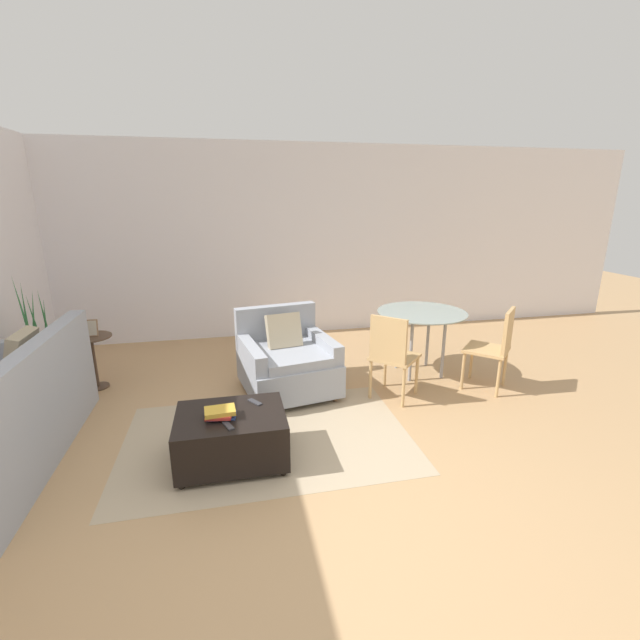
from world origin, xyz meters
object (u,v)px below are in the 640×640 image
(armchair, at_px, (287,361))
(side_table, at_px, (93,352))
(tv_remote_secondary, at_px, (227,424))
(potted_plant, at_px, (43,370))
(dining_chair_near_left, at_px, (392,352))
(ottoman, at_px, (232,435))
(dining_table, at_px, (421,320))
(book_stack, at_px, (220,413))
(picture_frame, at_px, (89,328))
(tv_remote_primary, at_px, (255,402))
(dining_chair_near_right, at_px, (496,344))

(armchair, relative_size, side_table, 1.84)
(tv_remote_secondary, bearing_deg, potted_plant, 135.13)
(potted_plant, distance_m, dining_chair_near_left, 3.70)
(ottoman, relative_size, dining_table, 0.82)
(tv_remote_secondary, bearing_deg, dining_table, 34.18)
(book_stack, height_order, dining_chair_near_left, dining_chair_near_left)
(dining_chair_near_left, bearing_deg, side_table, 162.66)
(tv_remote_secondary, relative_size, dining_table, 0.17)
(picture_frame, height_order, dining_chair_near_left, dining_chair_near_left)
(dining_table, bearing_deg, tv_remote_primary, -149.24)
(armchair, distance_m, dining_chair_near_right, 2.22)
(tv_remote_secondary, distance_m, dining_chair_near_right, 2.94)
(potted_plant, bearing_deg, armchair, -12.48)
(tv_remote_primary, relative_size, tv_remote_secondary, 0.81)
(armchair, xyz_separation_m, side_table, (-2.02, 0.50, 0.08))
(ottoman, bearing_deg, dining_chair_near_left, 25.19)
(armchair, xyz_separation_m, tv_remote_secondary, (-0.62, -1.35, 0.08))
(dining_table, relative_size, dining_chair_near_left, 1.12)
(side_table, bearing_deg, potted_plant, 173.49)
(ottoman, distance_m, dining_table, 2.60)
(potted_plant, xyz_separation_m, picture_frame, (0.53, -0.06, 0.45))
(book_stack, bearing_deg, side_table, 127.75)
(side_table, xyz_separation_m, dining_chair_near_left, (3.02, -0.94, 0.10))
(tv_remote_primary, distance_m, side_table, 2.23)
(armchair, xyz_separation_m, dining_table, (1.58, 0.15, 0.32))
(book_stack, distance_m, tv_remote_primary, 0.34)
(dining_table, bearing_deg, armchair, -174.76)
(potted_plant, relative_size, dining_chair_near_left, 1.41)
(ottoman, relative_size, dining_chair_near_left, 0.92)
(picture_frame, relative_size, dining_chair_near_left, 0.20)
(armchair, relative_size, dining_chair_near_left, 1.20)
(tv_remote_primary, distance_m, dining_chair_near_left, 1.53)
(side_table, height_order, picture_frame, picture_frame)
(ottoman, height_order, tv_remote_secondary, tv_remote_secondary)
(book_stack, height_order, tv_remote_secondary, book_stack)
(tv_remote_secondary, height_order, dining_table, dining_table)
(ottoman, xyz_separation_m, potted_plant, (-1.95, 1.75, 0.01))
(book_stack, relative_size, side_table, 0.41)
(armchair, bearing_deg, picture_frame, 165.98)
(tv_remote_secondary, height_order, picture_frame, picture_frame)
(tv_remote_secondary, height_order, dining_chair_near_right, dining_chair_near_right)
(book_stack, distance_m, potted_plant, 2.61)
(tv_remote_secondary, distance_m, picture_frame, 2.34)
(side_table, height_order, dining_table, dining_table)
(side_table, bearing_deg, picture_frame, -90.00)
(dining_chair_near_left, bearing_deg, dining_chair_near_right, 0.00)
(tv_remote_secondary, bearing_deg, ottoman, 81.79)
(tv_remote_secondary, bearing_deg, dining_chair_near_left, 29.41)
(tv_remote_primary, distance_m, dining_table, 2.32)
(ottoman, bearing_deg, picture_frame, 129.91)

